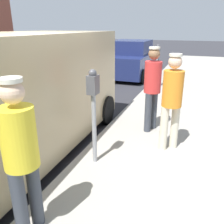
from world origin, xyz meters
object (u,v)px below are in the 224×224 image
object	(u,v)px
parking_meter_near	(93,101)
parking_meter_far	(157,59)
pedestrian_in_yellow	(21,152)
parked_sedan_ahead	(132,60)
parked_van	(9,96)
pedestrian_in_red	(152,84)
pedestrian_in_orange	(172,97)

from	to	relation	value
parking_meter_near	parking_meter_far	distance (m)	5.30
parking_meter_far	pedestrian_in_yellow	bearing A→B (deg)	-90.55
parking_meter_far	parked_sedan_ahead	distance (m)	3.20
parking_meter_far	parked_sedan_ahead	size ratio (longest dim) A/B	0.34
pedestrian_in_yellow	parked_sedan_ahead	world-z (taller)	pedestrian_in_yellow
pedestrian_in_yellow	parked_van	distance (m)	2.01
parking_meter_near	pedestrian_in_red	world-z (taller)	pedestrian_in_red
pedestrian_in_yellow	pedestrian_in_orange	size ratio (longest dim) A/B	1.00
pedestrian_in_orange	parked_sedan_ahead	size ratio (longest dim) A/B	0.38
pedestrian_in_orange	parked_sedan_ahead	world-z (taller)	pedestrian_in_orange
parked_van	parked_sedan_ahead	distance (m)	8.13
parking_meter_near	parked_van	world-z (taller)	parked_van
parking_meter_far	parked_sedan_ahead	xyz separation A→B (m)	(-1.67, 2.70, -0.43)
pedestrian_in_yellow	parked_van	xyz separation A→B (m)	(-1.43, 1.41, 0.04)
parking_meter_far	pedestrian_in_red	size ratio (longest dim) A/B	0.88
pedestrian_in_yellow	parked_sedan_ahead	bearing A→B (deg)	99.53
pedestrian_in_red	parked_van	distance (m)	2.69
pedestrian_in_red	pedestrian_in_yellow	bearing A→B (deg)	-101.83
parking_meter_far	parked_van	bearing A→B (deg)	-105.47
parking_meter_near	pedestrian_in_red	distance (m)	1.68
parking_meter_near	parked_van	xyz separation A→B (m)	(-1.50, -0.12, -0.03)
parking_meter_near	parking_meter_far	bearing A→B (deg)	90.00
parking_meter_near	parked_sedan_ahead	size ratio (longest dim) A/B	0.34
parking_meter_far	pedestrian_in_red	xyz separation A→B (m)	(0.58, -3.72, -0.04)
parking_meter_near	parked_sedan_ahead	world-z (taller)	parking_meter_near
pedestrian_in_orange	parked_sedan_ahead	bearing A→B (deg)	110.94
parking_meter_far	parked_van	size ratio (longest dim) A/B	0.29
pedestrian_in_orange	parked_van	distance (m)	2.75
pedestrian_in_red	parked_van	world-z (taller)	parked_van
pedestrian_in_orange	pedestrian_in_red	world-z (taller)	pedestrian_in_red
parked_sedan_ahead	pedestrian_in_red	bearing A→B (deg)	-70.69
parking_meter_far	parked_van	world-z (taller)	parked_van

